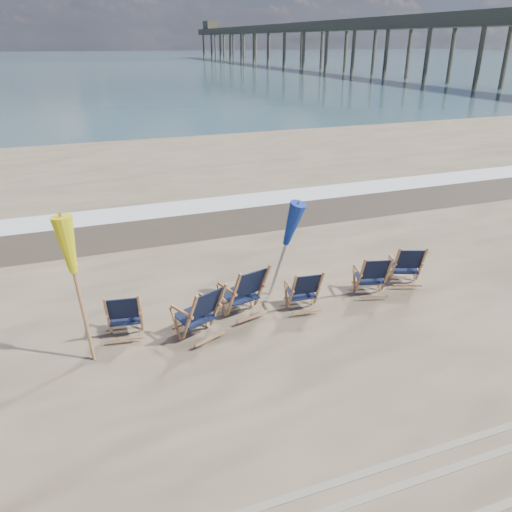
% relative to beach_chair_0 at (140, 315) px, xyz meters
% --- Properties ---
extents(ocean, '(400.00, 400.00, 0.00)m').
position_rel_beach_chair_0_xyz_m(ocean, '(2.27, 126.45, -0.46)').
color(ocean, '#3C5A64').
rests_on(ocean, ground).
extents(surf_foam, '(200.00, 1.40, 0.01)m').
position_rel_beach_chair_0_xyz_m(surf_foam, '(2.27, 6.75, -0.46)').
color(surf_foam, silver).
rests_on(surf_foam, ground).
extents(wet_sand_strip, '(200.00, 2.60, 0.00)m').
position_rel_beach_chair_0_xyz_m(wet_sand_strip, '(2.27, 5.25, -0.46)').
color(wet_sand_strip, '#42362A').
rests_on(wet_sand_strip, ground).
extents(tire_tracks, '(80.00, 1.30, 0.01)m').
position_rel_beach_chair_0_xyz_m(tire_tracks, '(2.27, -4.35, -0.46)').
color(tire_tracks, gray).
rests_on(tire_tracks, ground).
extents(beach_chair_0, '(0.69, 0.75, 0.92)m').
position_rel_beach_chair_0_xyz_m(beach_chair_0, '(0.00, 0.00, 0.00)').
color(beach_chair_0, black).
rests_on(beach_chair_0, ground).
extents(beach_chair_1, '(0.91, 0.95, 1.04)m').
position_rel_beach_chair_0_xyz_m(beach_chair_1, '(1.24, -0.32, 0.06)').
color(beach_chair_1, black).
rests_on(beach_chair_1, ground).
extents(beach_chair_2, '(0.85, 0.92, 1.07)m').
position_rel_beach_chair_0_xyz_m(beach_chair_2, '(2.17, 0.05, 0.08)').
color(beach_chair_2, black).
rests_on(beach_chair_2, ground).
extents(beach_chair_3, '(0.64, 0.70, 0.89)m').
position_rel_beach_chair_0_xyz_m(beach_chair_3, '(3.15, -0.22, -0.02)').
color(beach_chair_3, black).
rests_on(beach_chair_3, ground).
extents(beach_chair_4, '(0.74, 0.80, 0.93)m').
position_rel_beach_chair_0_xyz_m(beach_chair_4, '(4.63, -0.18, 0.00)').
color(beach_chair_4, black).
rests_on(beach_chair_4, ground).
extents(beach_chair_5, '(0.80, 0.85, 0.94)m').
position_rel_beach_chair_0_xyz_m(beach_chair_5, '(5.52, -0.05, 0.01)').
color(beach_chair_5, black).
rests_on(beach_chair_5, ground).
extents(umbrella_yellow, '(0.30, 0.30, 2.34)m').
position_rel_beach_chair_0_xyz_m(umbrella_yellow, '(-0.87, -0.30, 1.34)').
color(umbrella_yellow, '#AD784D').
rests_on(umbrella_yellow, ground).
extents(umbrella_blue, '(0.30, 0.30, 2.02)m').
position_rel_beach_chair_0_xyz_m(umbrella_blue, '(2.74, 0.52, 1.04)').
color(umbrella_blue, '#A5A5AD').
rests_on(umbrella_blue, ground).
extents(fishing_pier, '(4.40, 140.00, 9.30)m').
position_rel_beach_chair_0_xyz_m(fishing_pier, '(40.27, 72.45, 4.19)').
color(fishing_pier, brown).
rests_on(fishing_pier, ground).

